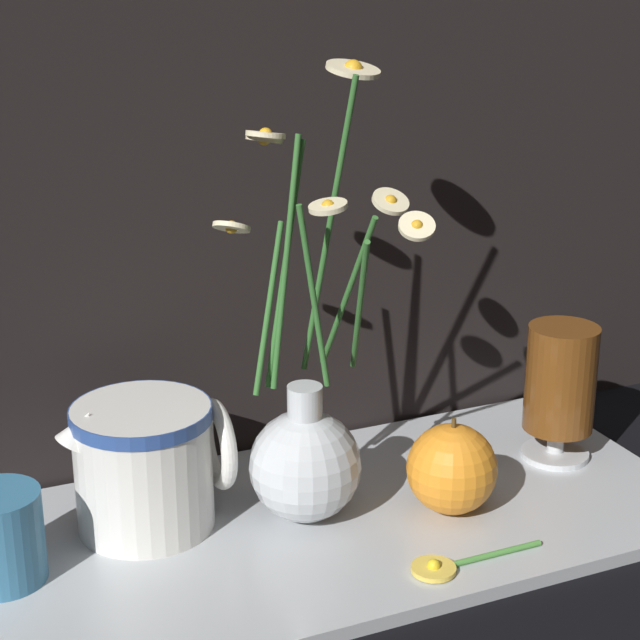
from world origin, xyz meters
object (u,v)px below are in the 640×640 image
object	(u,v)px
vase_with_flowers	(306,446)
ceramic_pitcher	(146,460)
orange_fruit	(452,469)
tea_glass	(560,383)

from	to	relation	value
vase_with_flowers	ceramic_pitcher	world-z (taller)	vase_with_flowers
orange_fruit	tea_glass	bearing A→B (deg)	18.74
ceramic_pitcher	orange_fruit	bearing A→B (deg)	-18.19
vase_with_flowers	orange_fruit	xyz separation A→B (m)	(0.12, -0.04, -0.03)
vase_with_flowers	ceramic_pitcher	distance (m)	0.13
ceramic_pitcher	tea_glass	xyz separation A→B (m)	(0.39, -0.03, 0.02)
ceramic_pitcher	orange_fruit	world-z (taller)	ceramic_pitcher
vase_with_flowers	tea_glass	bearing A→B (deg)	1.64
tea_glass	orange_fruit	size ratio (longest dim) A/B	1.53
vase_with_flowers	ceramic_pitcher	xyz separation A→B (m)	(-0.13, 0.04, -0.01)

